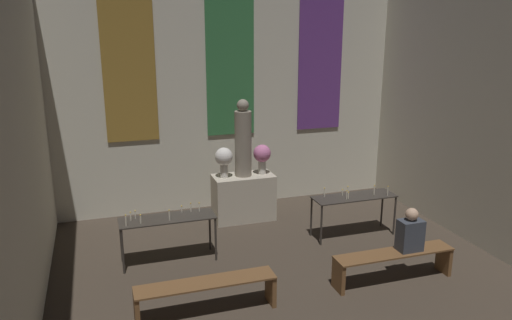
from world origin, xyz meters
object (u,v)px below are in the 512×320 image
object	(u,v)px
pew_back_right	(394,260)
person_seated	(410,232)
flower_vase_right	(262,155)
altar	(243,197)
candle_rack_left	(167,223)
flower_vase_left	(224,158)
candle_rack_right	(354,200)
pew_back_left	(206,291)
statue	(243,141)

from	to	relation	value
pew_back_right	person_seated	xyz separation A→B (m)	(0.25, 0.00, 0.42)
pew_back_right	person_seated	size ratio (longest dim) A/B	2.81
flower_vase_right	person_seated	xyz separation A→B (m)	(1.29, -3.06, -0.52)
altar	candle_rack_left	world-z (taller)	candle_rack_left
flower_vase_left	candle_rack_right	xyz separation A→B (m)	(2.05, -1.37, -0.60)
flower_vase_right	altar	bearing A→B (deg)	180.00
pew_back_left	pew_back_right	bearing A→B (deg)	0.00
altar	candle_rack_right	distance (m)	2.17
altar	statue	world-z (taller)	statue
pew_back_right	flower_vase_right	bearing A→B (deg)	108.78
candle_rack_right	pew_back_left	world-z (taller)	candle_rack_right
person_seated	altar	bearing A→B (deg)	118.67
pew_back_right	pew_back_left	bearing A→B (deg)	180.00
flower_vase_left	pew_back_right	bearing A→B (deg)	-59.46
flower_vase_left	person_seated	world-z (taller)	flower_vase_left
statue	flower_vase_left	xyz separation A→B (m)	(-0.38, -0.00, -0.31)
altar	candle_rack_left	size ratio (longest dim) A/B	0.77
statue	flower_vase_left	distance (m)	0.50
pew_back_left	altar	bearing A→B (deg)	65.06
statue	person_seated	xyz separation A→B (m)	(1.68, -3.06, -0.83)
candle_rack_right	pew_back_right	world-z (taller)	candle_rack_right
candle_rack_left	flower_vase_left	bearing A→B (deg)	46.59
flower_vase_left	pew_back_left	size ratio (longest dim) A/B	0.31
pew_back_left	person_seated	bearing A→B (deg)	0.00
pew_back_right	altar	bearing A→B (deg)	114.94
statue	pew_back_left	distance (m)	3.60
flower_vase_right	pew_back_left	bearing A→B (deg)	-120.54
flower_vase_right	pew_back_right	distance (m)	3.37
candle_rack_left	candle_rack_right	world-z (taller)	candle_rack_left
flower_vase_left	flower_vase_right	distance (m)	0.77
flower_vase_left	pew_back_right	world-z (taller)	flower_vase_left
altar	candle_rack_right	size ratio (longest dim) A/B	0.77
statue	pew_back_left	world-z (taller)	statue
candle_rack_right	flower_vase_right	bearing A→B (deg)	133.30
altar	flower_vase_right	distance (m)	0.91
flower_vase_right	candle_rack_right	distance (m)	1.97
statue	pew_back_left	size ratio (longest dim) A/B	0.79
altar	person_seated	size ratio (longest dim) A/B	1.77
altar	candle_rack_left	xyz separation A→B (m)	(-1.67, -1.37, 0.22)
flower_vase_right	candle_rack_left	size ratio (longest dim) A/B	0.38
flower_vase_left	flower_vase_right	xyz separation A→B (m)	(0.77, 0.00, 0.00)
flower_vase_right	pew_back_left	xyz separation A→B (m)	(-1.81, -3.06, -0.94)
altar	flower_vase_right	size ratio (longest dim) A/B	2.02
flower_vase_left	candle_rack_left	world-z (taller)	flower_vase_left
pew_back_right	person_seated	distance (m)	0.49
flower_vase_right	candle_rack_left	bearing A→B (deg)	-146.43
pew_back_left	person_seated	size ratio (longest dim) A/B	2.81
statue	person_seated	bearing A→B (deg)	-61.33
altar	flower_vase_left	xyz separation A→B (m)	(-0.38, -0.00, 0.83)
pew_back_left	person_seated	distance (m)	3.13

